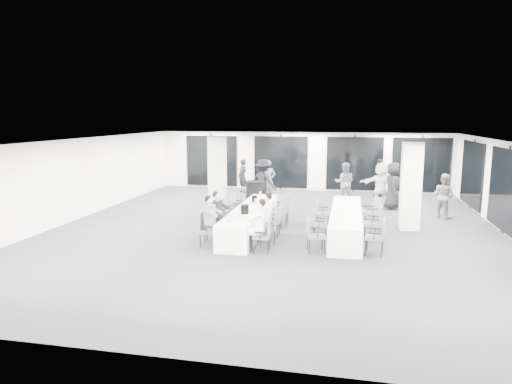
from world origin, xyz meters
TOP-DOWN VIEW (x-y plane):
  - room at (0.89, 1.11)m, footprint 14.04×16.04m
  - column_left at (-2.80, 3.20)m, footprint 0.60×0.60m
  - column_right at (4.20, 1.00)m, footprint 0.60×0.60m
  - banquet_table_main at (-0.69, -0.36)m, footprint 0.90×5.00m
  - banquet_table_side at (2.23, -0.09)m, footprint 0.90×5.00m
  - cocktail_table at (-1.33, 3.30)m, footprint 0.75×0.75m
  - chair_main_left_near at (-1.52, -2.23)m, footprint 0.49×0.55m
  - chair_main_left_second at (-1.52, -1.51)m, footprint 0.57×0.61m
  - chair_main_left_mid at (-1.52, -0.70)m, footprint 0.54×0.57m
  - chair_main_left_fourth at (-1.52, 0.24)m, footprint 0.49×0.55m
  - chair_main_left_far at (-1.52, 1.20)m, footprint 0.52×0.57m
  - chair_main_right_near at (0.14, -2.44)m, footprint 0.49×0.54m
  - chair_main_right_second at (0.14, -1.47)m, footprint 0.54×0.58m
  - chair_main_right_mid at (0.14, -0.69)m, footprint 0.46×0.52m
  - chair_main_right_fourth at (0.15, 0.29)m, footprint 0.61×0.64m
  - chair_main_right_far at (0.14, 1.17)m, footprint 0.59×0.62m
  - chair_side_left_near at (1.40, -2.17)m, footprint 0.56×0.59m
  - chair_side_left_mid at (1.41, -0.71)m, footprint 0.44×0.49m
  - chair_side_left_far at (1.41, 0.87)m, footprint 0.46×0.51m
  - chair_side_right_near at (3.07, -2.05)m, footprint 0.54×0.59m
  - chair_side_right_mid at (3.07, -0.61)m, footprint 0.54×0.60m
  - chair_side_right_far at (3.07, 1.02)m, footprint 0.60×0.63m
  - seated_guest_a at (-1.36, -2.23)m, footprint 0.50×0.38m
  - seated_guest_b at (-1.36, -1.52)m, footprint 0.50×0.38m
  - seated_guest_c at (-0.02, -2.44)m, footprint 0.50×0.38m
  - seated_guest_d at (-0.02, -1.48)m, footprint 0.50×0.38m
  - standing_guest_a at (-1.05, 4.69)m, footprint 0.90×0.83m
  - standing_guest_b at (2.10, 5.24)m, footprint 0.92×0.56m
  - standing_guest_c at (-1.14, 4.14)m, footprint 1.51×1.16m
  - standing_guest_d at (3.61, 6.82)m, footprint 1.21×1.28m
  - standing_guest_e at (3.94, 4.17)m, footprint 0.66×1.02m
  - standing_guest_f at (3.53, 4.78)m, footprint 1.93×1.08m
  - standing_guest_g at (-2.63, 6.76)m, footprint 0.83×0.83m
  - standing_guest_h at (5.58, 2.94)m, footprint 0.98×0.98m
  - ice_bucket_near at (-0.67, -1.21)m, footprint 0.24×0.24m
  - ice_bucket_far at (-0.77, 0.61)m, footprint 0.19×0.19m
  - water_bottle_a at (-0.81, -2.48)m, footprint 0.06×0.06m
  - water_bottle_b at (-0.58, -0.10)m, footprint 0.08×0.08m
  - water_bottle_c at (-0.73, 1.42)m, footprint 0.07×0.07m
  - plate_a at (-0.76, -1.98)m, footprint 0.19×0.19m
  - plate_b at (-0.47, -1.98)m, footprint 0.20×0.20m
  - plate_c at (-0.71, -0.81)m, footprint 0.22×0.22m
  - wine_glass at (-0.49, -2.58)m, footprint 0.08×0.08m

SIDE VIEW (x-z plane):
  - banquet_table_main at x=-0.69m, z-range 0.00..0.75m
  - banquet_table_side at x=2.23m, z-range 0.00..0.75m
  - chair_side_left_mid at x=1.41m, z-range 0.06..0.92m
  - chair_side_left_far at x=1.41m, z-range 0.06..0.94m
  - chair_main_left_mid at x=-1.52m, z-range 0.06..0.96m
  - chair_main_right_near at x=0.14m, z-range 0.06..0.97m
  - chair_main_right_mid at x=0.14m, z-range 0.06..0.98m
  - chair_side_left_near at x=1.40m, z-range 0.07..0.99m
  - cocktail_table at x=-1.33m, z-range 0.01..1.06m
  - chair_main_left_far at x=-1.52m, z-range 0.07..1.00m
  - chair_main_right_second at x=0.14m, z-range 0.07..1.01m
  - chair_main_left_fourth at x=-1.52m, z-range 0.07..1.02m
  - chair_main_left_near at x=-1.52m, z-range 0.07..1.03m
  - chair_side_right_near at x=3.07m, z-range 0.07..1.03m
  - chair_main_right_far at x=0.14m, z-range 0.07..1.04m
  - chair_main_left_second at x=-1.52m, z-range 0.07..1.05m
  - chair_side_right_far at x=3.07m, z-range 0.07..1.05m
  - chair_main_right_fourth at x=0.15m, z-range 0.07..1.08m
  - chair_side_right_mid at x=3.07m, z-range 0.07..1.08m
  - plate_c at x=-0.71m, z-range 0.75..0.78m
  - plate_a at x=-0.76m, z-range 0.75..0.78m
  - plate_b at x=-0.47m, z-range 0.75..0.78m
  - seated_guest_a at x=-1.36m, z-range 0.09..1.53m
  - seated_guest_b at x=-1.36m, z-range 0.09..1.53m
  - seated_guest_c at x=-0.02m, z-range 0.09..1.53m
  - seated_guest_d at x=-0.02m, z-range 0.09..1.53m
  - water_bottle_a at x=-0.81m, z-range 0.75..0.95m
  - ice_bucket_far at x=-0.77m, z-range 0.75..0.97m
  - water_bottle_c at x=-0.73m, z-range 0.75..0.98m
  - water_bottle_b at x=-0.58m, z-range 0.75..0.99m
  - ice_bucket_near at x=-0.67m, z-range 0.75..1.02m
  - standing_guest_g at x=-2.63m, z-range 0.00..1.78m
  - standing_guest_h at x=5.58m, z-range 0.00..1.79m
  - wine_glass at x=-0.49m, z-range 0.80..1.00m
  - standing_guest_b at x=2.10m, z-range 0.00..1.89m
  - standing_guest_d at x=3.61m, z-range 0.00..1.93m
  - standing_guest_f at x=3.53m, z-range 0.00..1.98m
  - standing_guest_a at x=-1.05m, z-range 0.00..2.00m
  - standing_guest_e at x=3.94m, z-range 0.00..2.05m
  - standing_guest_c at x=-1.14m, z-range 0.00..2.09m
  - room at x=0.89m, z-range -0.03..2.81m
  - column_left at x=-2.80m, z-range 0.00..2.80m
  - column_right at x=4.20m, z-range 0.00..2.80m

